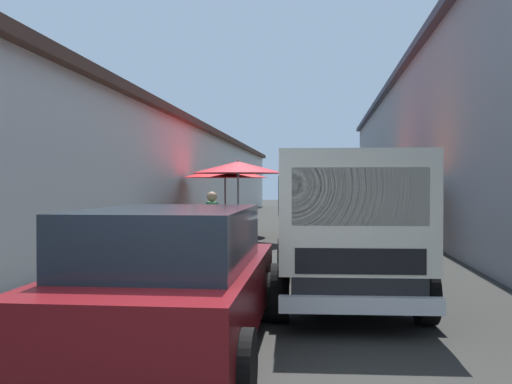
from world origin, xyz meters
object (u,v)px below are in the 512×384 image
at_px(fruit_stall_near_right, 373,182).
at_px(vendor_by_crates, 212,224).
at_px(fruit_stall_near_left, 339,176).
at_px(hatchback_car, 172,279).
at_px(fruit_stall_far_right, 238,178).
at_px(delivery_truck, 347,233).
at_px(parked_scooter, 178,253).
at_px(fruit_stall_far_left, 373,181).
at_px(fruit_stall_mid_lane, 225,178).
at_px(plastic_stool, 406,252).

height_order(fruit_stall_near_right, vendor_by_crates, fruit_stall_near_right).
distance_m(fruit_stall_near_left, hatchback_car, 13.65).
bearing_deg(fruit_stall_far_right, delivery_truck, -162.03).
xyz_separation_m(delivery_truck, parked_scooter, (2.28, 2.92, -0.59)).
distance_m(hatchback_car, delivery_truck, 2.78).
xyz_separation_m(fruit_stall_near_right, parked_scooter, (-11.41, 4.54, -1.33)).
bearing_deg(fruit_stall_far_left, fruit_stall_mid_lane, 49.24).
relative_size(fruit_stall_mid_lane, hatchback_car, 0.72).
distance_m(fruit_stall_far_left, plastic_stool, 3.24).
bearing_deg(fruit_stall_far_left, fruit_stall_near_right, -5.36).
bearing_deg(fruit_stall_mid_lane, delivery_truck, -161.72).
bearing_deg(hatchback_car, fruit_stall_far_left, -17.56).
relative_size(parked_scooter, plastic_stool, 3.86).
bearing_deg(plastic_stool, fruit_stall_near_left, 8.19).
bearing_deg(delivery_truck, hatchback_car, 138.59).
xyz_separation_m(fruit_stall_far_right, vendor_by_crates, (-4.78, -0.18, -1.00)).
bearing_deg(fruit_stall_far_right, vendor_by_crates, -177.82).
xyz_separation_m(fruit_stall_far_right, fruit_stall_mid_lane, (2.18, 0.77, 0.03)).
xyz_separation_m(fruit_stall_near_right, fruit_stall_near_left, (-2.34, 1.33, 0.20)).
relative_size(fruit_stall_near_right, fruit_stall_near_left, 0.95).
bearing_deg(parked_scooter, fruit_stall_far_left, -40.88).
xyz_separation_m(fruit_stall_near_left, delivery_truck, (-11.36, 0.29, -0.94)).
height_order(fruit_stall_mid_lane, hatchback_car, fruit_stall_mid_lane).
height_order(fruit_stall_near_left, fruit_stall_mid_lane, fruit_stall_near_left).
height_order(fruit_stall_near_left, plastic_stool, fruit_stall_near_left).
bearing_deg(hatchback_car, fruit_stall_far_right, 5.00).
bearing_deg(fruit_stall_near_left, fruit_stall_mid_lane, 100.42).
distance_m(fruit_stall_near_right, parked_scooter, 12.35).
bearing_deg(vendor_by_crates, plastic_stool, -86.80).
bearing_deg(delivery_truck, fruit_stall_far_left, -8.19).
xyz_separation_m(vendor_by_crates, parked_scooter, (-1.40, 0.35, -0.43)).
height_order(fruit_stall_near_left, fruit_stall_far_right, fruit_stall_near_left).
bearing_deg(fruit_stall_near_left, fruit_stall_near_right, -29.73).
bearing_deg(fruit_stall_far_left, plastic_stool, -172.34).
bearing_deg(vendor_by_crates, fruit_stall_far_left, -48.85).
distance_m(parked_scooter, plastic_stool, 4.58).
distance_m(vendor_by_crates, parked_scooter, 1.51).
height_order(vendor_by_crates, parked_scooter, vendor_by_crates).
distance_m(fruit_stall_far_left, fruit_stall_far_right, 4.09).
bearing_deg(hatchback_car, fruit_stall_mid_lane, 7.59).
height_order(fruit_stall_near_right, delivery_truck, fruit_stall_near_right).
height_order(fruit_stall_mid_lane, parked_scooter, fruit_stall_mid_lane).
distance_m(fruit_stall_far_left, hatchback_car, 9.34).
bearing_deg(hatchback_car, fruit_stall_near_right, -12.34).
height_order(fruit_stall_near_right, fruit_stall_near_left, fruit_stall_near_left).
height_order(fruit_stall_far_right, parked_scooter, fruit_stall_far_right).
bearing_deg(parked_scooter, hatchback_car, -165.89).
distance_m(hatchback_car, parked_scooter, 4.50).
relative_size(fruit_stall_near_right, fruit_stall_far_right, 0.96).
distance_m(fruit_stall_far_left, parked_scooter, 6.09).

